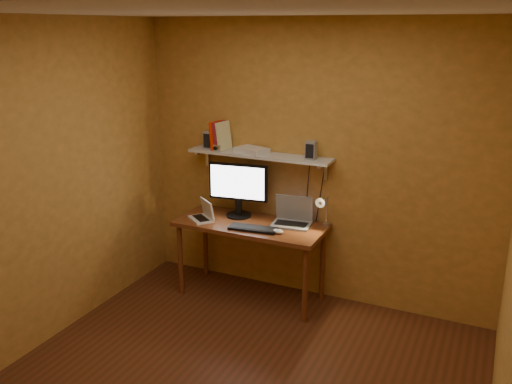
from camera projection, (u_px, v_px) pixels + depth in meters
The scene contains 14 objects.
room at pixel (235, 217), 3.59m from camera, with size 3.44×3.24×2.64m.
desk at pixel (251, 232), 5.08m from camera, with size 1.40×0.60×0.75m.
wall_shelf at pixel (259, 155), 5.05m from camera, with size 1.40×0.25×0.21m.
monitor at pixel (238, 187), 5.16m from camera, with size 0.58×0.28×0.52m.
laptop at pixel (293, 217), 5.01m from camera, with size 0.38×0.29×0.26m.
netbook at pixel (204, 214), 5.14m from camera, with size 0.31×0.29×0.19m.
keyboard at pixel (253, 229), 4.89m from camera, with size 0.44×0.15×0.02m, color black.
mouse at pixel (278, 231), 4.80m from camera, with size 0.11×0.07×0.04m, color silver.
desk_lamp at pixel (323, 208), 4.84m from camera, with size 0.09×0.23×0.38m.
speaker_left at pixel (210, 140), 5.22m from camera, with size 0.10×0.10×0.17m, color gray.
speaker_right at pixel (311, 150), 4.81m from camera, with size 0.09×0.09×0.16m, color gray.
books at pixel (220, 136), 5.18m from camera, with size 0.16×0.19×0.27m.
shelf_camera at pixel (216, 148), 5.14m from camera, with size 0.10×0.05×0.06m.
router at pixel (252, 150), 5.07m from camera, with size 0.29×0.20×0.05m, color silver.
Camera 1 is at (1.56, -3.00, 2.52)m, focal length 38.00 mm.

